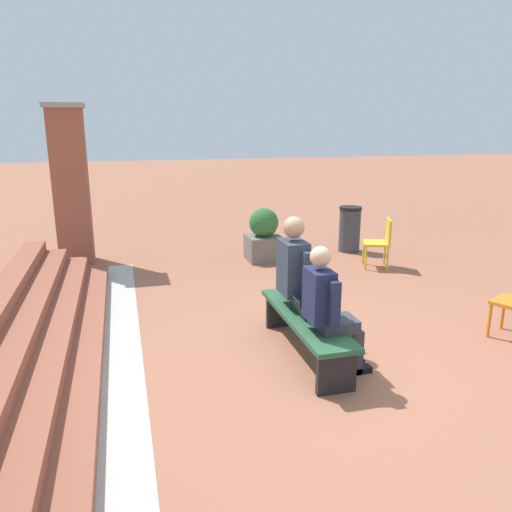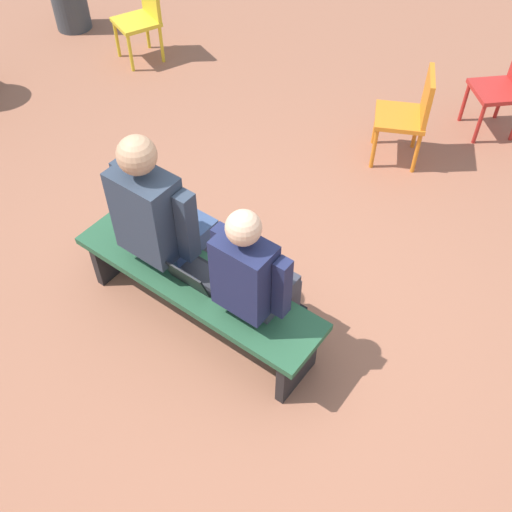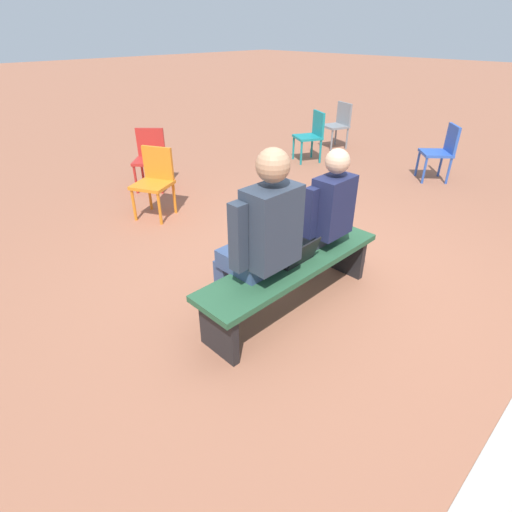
# 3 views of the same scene
# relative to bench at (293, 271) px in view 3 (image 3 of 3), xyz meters

# --- Properties ---
(ground_plane) EXTENTS (60.00, 60.00, 0.00)m
(ground_plane) POSITION_rel_bench_xyz_m (-0.36, -0.05, -0.35)
(ground_plane) COLOR #9E6047
(bench) EXTENTS (1.80, 0.44, 0.45)m
(bench) POSITION_rel_bench_xyz_m (0.00, 0.00, 0.00)
(bench) COLOR #285638
(bench) RESTS_ON ground
(person_student) EXTENTS (0.51, 0.64, 1.29)m
(person_student) POSITION_rel_bench_xyz_m (-0.43, -0.06, 0.34)
(person_student) COLOR #383842
(person_student) RESTS_ON ground
(person_adult) EXTENTS (0.60, 0.76, 1.44)m
(person_adult) POSITION_rel_bench_xyz_m (0.31, -0.07, 0.40)
(person_adult) COLOR #384C75
(person_adult) RESTS_ON ground
(laptop) EXTENTS (0.32, 0.29, 0.21)m
(laptop) POSITION_rel_bench_xyz_m (-0.01, 0.01, 0.15)
(laptop) COLOR black
(laptop) RESTS_ON bench
(plastic_chair_far_left) EXTENTS (0.57, 0.57, 0.84)m
(plastic_chair_far_left) POSITION_rel_bench_xyz_m (-3.50, -2.59, 0.13)
(plastic_chair_far_left) COLOR teal
(plastic_chair_far_left) RESTS_ON ground
(plastic_chair_foreground) EXTENTS (0.56, 0.56, 0.84)m
(plastic_chair_foreground) POSITION_rel_bench_xyz_m (-0.27, -2.47, 0.13)
(plastic_chair_foreground) COLOR orange
(plastic_chair_foreground) RESTS_ON ground
(plastic_chair_by_pillar) EXTENTS (0.59, 0.59, 0.84)m
(plastic_chair_by_pillar) POSITION_rel_bench_xyz_m (-4.09, -0.56, 0.13)
(plastic_chair_by_pillar) COLOR #2D56B7
(plastic_chair_by_pillar) RESTS_ON ground
(plastic_chair_near_bench_right) EXTENTS (0.59, 0.59, 0.84)m
(plastic_chair_near_bench_right) POSITION_rel_bench_xyz_m (-0.76, -3.39, 0.13)
(plastic_chair_near_bench_right) COLOR red
(plastic_chair_near_bench_right) RESTS_ON ground
(plastic_chair_near_bench_left) EXTENTS (0.53, 0.53, 0.84)m
(plastic_chair_near_bench_left) POSITION_rel_bench_xyz_m (-4.57, -2.79, 0.13)
(plastic_chair_near_bench_left) COLOR gray
(plastic_chair_near_bench_left) RESTS_ON ground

